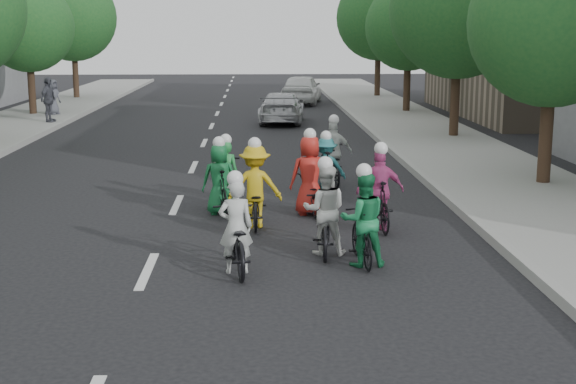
{
  "coord_description": "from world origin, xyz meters",
  "views": [
    {
      "loc": [
        1.74,
        -12.42,
        3.78
      ],
      "look_at": [
        2.32,
        1.37,
        1.0
      ],
      "focal_mm": 50.0,
      "sensor_mm": 36.0,
      "label": 1
    }
  ],
  "objects": [
    {
      "name": "tree_l_4",
      "position": [
        -8.2,
        24.0,
        3.96
      ],
      "size": [
        4.0,
        4.0,
        5.97
      ],
      "color": "black",
      "rests_on": "ground"
    },
    {
      "name": "cyclist_4",
      "position": [
        2.88,
        4.0,
        0.64
      ],
      "size": [
        0.89,
        1.58,
        1.82
      ],
      "rotation": [
        0.0,
        0.0,
        3.3
      ],
      "color": "black",
      "rests_on": "ground"
    },
    {
      "name": "curb_right",
      "position": [
        6.05,
        10.0,
        0.09
      ],
      "size": [
        0.18,
        80.0,
        0.18
      ],
      "primitive_type": "cube",
      "color": "#999993",
      "rests_on": "ground"
    },
    {
      "name": "cyclist_3",
      "position": [
        4.13,
        2.56,
        0.63
      ],
      "size": [
        0.95,
        1.69,
        1.73
      ],
      "rotation": [
        0.0,
        0.0,
        3.22
      ],
      "color": "black",
      "rests_on": "ground"
    },
    {
      "name": "follow_car_trail",
      "position": [
        4.23,
        30.05,
        0.78
      ],
      "size": [
        2.59,
        4.82,
        1.56
      ],
      "primitive_type": "imported",
      "rotation": [
        0.0,
        0.0,
        2.97
      ],
      "color": "white",
      "rests_on": "ground"
    },
    {
      "name": "spectator_2",
      "position": [
        -7.16,
        23.52,
        0.92
      ],
      "size": [
        0.77,
        0.89,
        1.55
      ],
      "primitive_type": "imported",
      "rotation": [
        0.0,
        0.0,
        1.14
      ],
      "color": "#4D4F5A",
      "rests_on": "sidewalk_left"
    },
    {
      "name": "cyclist_6",
      "position": [
        2.93,
        0.95,
        0.6
      ],
      "size": [
        0.8,
        1.82,
        1.7
      ],
      "rotation": [
        0.0,
        0.0,
        3.07
      ],
      "color": "black",
      "rests_on": "ground"
    },
    {
      "name": "cyclist_0",
      "position": [
        1.43,
        -0.05,
        0.55
      ],
      "size": [
        0.88,
        1.93,
        1.65
      ],
      "rotation": [
        0.0,
        0.0,
        3.27
      ],
      "color": "black",
      "rests_on": "ground"
    },
    {
      "name": "cyclist_5",
      "position": [
        1.11,
        4.94,
        0.59
      ],
      "size": [
        0.66,
        1.82,
        1.59
      ],
      "rotation": [
        0.0,
        0.0,
        3.05
      ],
      "color": "black",
      "rests_on": "ground"
    },
    {
      "name": "cyclist_1",
      "position": [
        3.49,
        0.22,
        0.64
      ],
      "size": [
        0.79,
        1.57,
        1.7
      ],
      "rotation": [
        0.0,
        0.0,
        3.22
      ],
      "color": "black",
      "rests_on": "ground"
    },
    {
      "name": "cyclist_9",
      "position": [
        1.0,
        4.12,
        0.61
      ],
      "size": [
        0.81,
        1.66,
        1.64
      ],
      "rotation": [
        0.0,
        0.0,
        3.35
      ],
      "color": "black",
      "rests_on": "ground"
    },
    {
      "name": "cyclist_7",
      "position": [
        3.35,
        5.55,
        0.63
      ],
      "size": [
        0.95,
        1.91,
        1.58
      ],
      "rotation": [
        0.0,
        0.0,
        3.19
      ],
      "color": "black",
      "rests_on": "ground"
    },
    {
      "name": "tree_r_0",
      "position": [
        8.8,
        6.6,
        3.96
      ],
      "size": [
        4.0,
        4.0,
        5.97
      ],
      "color": "black",
      "rests_on": "ground"
    },
    {
      "name": "tree_r_1",
      "position": [
        8.8,
        15.6,
        4.52
      ],
      "size": [
        4.8,
        4.8,
        6.93
      ],
      "color": "black",
      "rests_on": "ground"
    },
    {
      "name": "bldg_se",
      "position": [
        16.0,
        24.0,
        4.0
      ],
      "size": [
        10.0,
        14.0,
        8.0
      ],
      "primitive_type": "cube",
      "color": "gray",
      "rests_on": "ground"
    },
    {
      "name": "follow_car_lead",
      "position": [
        2.88,
        21.1,
        0.64
      ],
      "size": [
        2.16,
        4.54,
        1.28
      ],
      "primitive_type": "imported",
      "rotation": [
        0.0,
        0.0,
        3.06
      ],
      "color": "#BBBCC0",
      "rests_on": "ground"
    },
    {
      "name": "sidewalk_right",
      "position": [
        8.0,
        10.0,
        0.07
      ],
      "size": [
        4.0,
        80.0,
        0.15
      ],
      "primitive_type": "cube",
      "color": "gray",
      "rests_on": "ground"
    },
    {
      "name": "tree_r_3",
      "position": [
        8.8,
        33.6,
        4.52
      ],
      "size": [
        4.8,
        4.8,
        6.93
      ],
      "color": "black",
      "rests_on": "ground"
    },
    {
      "name": "tree_l_5",
      "position": [
        -8.2,
        33.0,
        4.52
      ],
      "size": [
        4.8,
        4.8,
        6.93
      ],
      "color": "black",
      "rests_on": "ground"
    },
    {
      "name": "spectator_1",
      "position": [
        -6.6,
        20.46,
        1.06
      ],
      "size": [
        0.68,
        1.14,
        1.81
      ],
      "primitive_type": "imported",
      "rotation": [
        0.0,
        0.0,
        1.33
      ],
      "color": "#4C4E59",
      "rests_on": "sidewalk_left"
    },
    {
      "name": "ground",
      "position": [
        0.0,
        0.0,
        0.0
      ],
      "size": [
        120.0,
        120.0,
        0.0
      ],
      "primitive_type": "plane",
      "color": "black",
      "rests_on": "ground"
    },
    {
      "name": "cyclist_2",
      "position": [
        1.74,
        2.93,
        0.65
      ],
      "size": [
        1.05,
        1.71,
        1.78
      ],
      "rotation": [
        0.0,
        0.0,
        3.14
      ],
      "color": "black",
      "rests_on": "ground"
    },
    {
      "name": "tree_r_2",
      "position": [
        8.8,
        24.6,
        3.96
      ],
      "size": [
        4.0,
        4.0,
        5.97
      ],
      "color": "black",
      "rests_on": "ground"
    },
    {
      "name": "cyclist_8",
      "position": [
        3.71,
        7.36,
        0.6
      ],
      "size": [
        0.96,
        1.82,
        1.75
      ],
      "rotation": [
        0.0,
        0.0,
        3.2
      ],
      "color": "black",
      "rests_on": "ground"
    }
  ]
}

